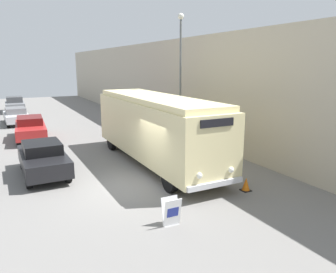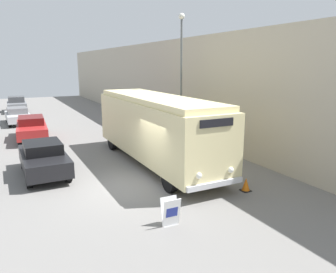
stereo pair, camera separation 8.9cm
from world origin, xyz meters
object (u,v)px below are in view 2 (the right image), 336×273
parked_car_far (18,115)px  traffic_cone (246,185)px  parked_car_distant (17,104)px  sign_board (171,212)px  streetlamp (181,63)px  parked_car_mid (32,127)px  parked_car_near (44,158)px  vintage_bus (156,126)px

parked_car_far → traffic_cone: bearing=-72.7°
parked_car_distant → traffic_cone: 28.47m
parked_car_distant → traffic_cone: (6.77, -27.65, -0.53)m
sign_board → traffic_cone: bearing=16.4°
streetlamp → parked_car_far: bearing=125.7°
streetlamp → parked_car_far: (-8.64, 12.03, -4.16)m
sign_board → parked_car_mid: size_ratio=0.18×
sign_board → traffic_cone: (3.87, 1.14, -0.17)m
parked_car_near → parked_car_distant: bearing=89.6°
vintage_bus → streetlamp: size_ratio=1.32×
parked_car_mid → parked_car_far: (-0.51, 6.71, -0.09)m
vintage_bus → parked_car_mid: (-4.95, 8.51, -1.09)m
streetlamp → sign_board: bearing=-120.7°
streetlamp → parked_car_distant: (-8.36, 19.61, -4.06)m
vintage_bus → sign_board: size_ratio=11.47×
parked_car_far → parked_car_near: bearing=-90.6°
streetlamp → traffic_cone: streetlamp is taller
streetlamp → parked_car_mid: streetlamp is taller
parked_car_mid → parked_car_far: 6.73m
streetlamp → parked_car_distant: 21.70m
vintage_bus → streetlamp: 5.40m
sign_board → vintage_bus: bearing=69.1°
vintage_bus → parked_car_distant: 23.41m
sign_board → parked_car_near: bearing=112.9°
parked_car_mid → parked_car_distant: parked_car_distant is taller
streetlamp → parked_car_distant: bearing=113.1°
vintage_bus → parked_car_far: size_ratio=2.30×
traffic_cone → parked_car_far: bearing=109.3°
sign_board → streetlamp: bearing=59.3°
vintage_bus → parked_car_distant: bearing=102.8°
traffic_cone → parked_car_distant: bearing=103.8°
streetlamp → traffic_cone: bearing=-101.2°
sign_board → streetlamp: streetlamp is taller
vintage_bus → traffic_cone: (1.58, -4.85, -1.61)m
vintage_bus → parked_car_near: vintage_bus is taller
sign_board → parked_car_near: parked_car_near is taller
vintage_bus → parked_car_far: bearing=109.8°
parked_car_mid → traffic_cone: bearing=-60.4°
vintage_bus → parked_car_distant: vintage_bus is taller
parked_car_near → parked_car_distant: parked_car_distant is taller
vintage_bus → parked_car_distant: (-5.19, 22.80, -1.08)m
streetlamp → parked_car_distant: streetlamp is taller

